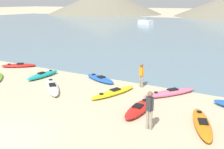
{
  "coord_description": "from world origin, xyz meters",
  "views": [
    {
      "loc": [
        8.37,
        -5.62,
        5.23
      ],
      "look_at": [
        0.04,
        9.03,
        0.5
      ],
      "focal_mm": 42.0,
      "sensor_mm": 36.0,
      "label": 1
    }
  ],
  "objects_px": {
    "kayak_on_sand_3": "(202,123)",
    "kayak_on_sand_9": "(139,108)",
    "kayak_on_sand_0": "(100,79)",
    "kayak_on_sand_7": "(43,75)",
    "kayak_on_sand_4": "(113,92)",
    "kayak_on_sand_5": "(52,87)",
    "person_near_foreground": "(150,108)",
    "moored_boat_4": "(146,22)",
    "kayak_on_sand_2": "(170,93)",
    "person_near_waterline": "(141,74)",
    "kayak_on_sand_1": "(19,65)"
  },
  "relations": [
    {
      "from": "kayak_on_sand_3",
      "to": "kayak_on_sand_9",
      "type": "bearing_deg",
      "value": 177.01
    },
    {
      "from": "kayak_on_sand_0",
      "to": "kayak_on_sand_9",
      "type": "height_order",
      "value": "kayak_on_sand_9"
    },
    {
      "from": "kayak_on_sand_7",
      "to": "kayak_on_sand_9",
      "type": "bearing_deg",
      "value": -14.28
    },
    {
      "from": "kayak_on_sand_4",
      "to": "kayak_on_sand_5",
      "type": "bearing_deg",
      "value": -164.82
    },
    {
      "from": "person_near_foreground",
      "to": "moored_boat_4",
      "type": "bearing_deg",
      "value": 112.71
    },
    {
      "from": "person_near_foreground",
      "to": "kayak_on_sand_0",
      "type": "bearing_deg",
      "value": 138.22
    },
    {
      "from": "kayak_on_sand_4",
      "to": "kayak_on_sand_7",
      "type": "bearing_deg",
      "value": 174.14
    },
    {
      "from": "kayak_on_sand_2",
      "to": "kayak_on_sand_7",
      "type": "relative_size",
      "value": 1.13
    },
    {
      "from": "kayak_on_sand_2",
      "to": "kayak_on_sand_3",
      "type": "bearing_deg",
      "value": -52.5
    },
    {
      "from": "kayak_on_sand_2",
      "to": "moored_boat_4",
      "type": "relative_size",
      "value": 0.78
    },
    {
      "from": "kayak_on_sand_0",
      "to": "kayak_on_sand_2",
      "type": "distance_m",
      "value": 5.07
    },
    {
      "from": "kayak_on_sand_2",
      "to": "person_near_waterline",
      "type": "height_order",
      "value": "person_near_waterline"
    },
    {
      "from": "kayak_on_sand_7",
      "to": "kayak_on_sand_3",
      "type": "bearing_deg",
      "value": -11.35
    },
    {
      "from": "kayak_on_sand_0",
      "to": "person_near_waterline",
      "type": "distance_m",
      "value": 3.1
    },
    {
      "from": "moored_boat_4",
      "to": "kayak_on_sand_7",
      "type": "bearing_deg",
      "value": -76.67
    },
    {
      "from": "person_near_foreground",
      "to": "person_near_waterline",
      "type": "height_order",
      "value": "person_near_foreground"
    },
    {
      "from": "kayak_on_sand_1",
      "to": "kayak_on_sand_7",
      "type": "distance_m",
      "value": 4.09
    },
    {
      "from": "kayak_on_sand_0",
      "to": "kayak_on_sand_4",
      "type": "height_order",
      "value": "kayak_on_sand_0"
    },
    {
      "from": "kayak_on_sand_1",
      "to": "kayak_on_sand_2",
      "type": "xyz_separation_m",
      "value": [
        12.89,
        -0.4,
        0.03
      ]
    },
    {
      "from": "kayak_on_sand_0",
      "to": "kayak_on_sand_5",
      "type": "height_order",
      "value": "kayak_on_sand_5"
    },
    {
      "from": "kayak_on_sand_2",
      "to": "moored_boat_4",
      "type": "xyz_separation_m",
      "value": [
        -19.42,
        43.13,
        0.47
      ]
    },
    {
      "from": "kayak_on_sand_2",
      "to": "moored_boat_4",
      "type": "bearing_deg",
      "value": 114.24
    },
    {
      "from": "kayak_on_sand_0",
      "to": "person_near_foreground",
      "type": "xyz_separation_m",
      "value": [
        5.54,
        -4.95,
        0.83
      ]
    },
    {
      "from": "kayak_on_sand_0",
      "to": "kayak_on_sand_4",
      "type": "distance_m",
      "value": 2.9
    },
    {
      "from": "kayak_on_sand_0",
      "to": "kayak_on_sand_4",
      "type": "bearing_deg",
      "value": -42.57
    },
    {
      "from": "kayak_on_sand_7",
      "to": "moored_boat_4",
      "type": "relative_size",
      "value": 0.69
    },
    {
      "from": "person_near_waterline",
      "to": "kayak_on_sand_4",
      "type": "bearing_deg",
      "value": -113.63
    },
    {
      "from": "kayak_on_sand_9",
      "to": "person_near_foreground",
      "type": "height_order",
      "value": "person_near_foreground"
    },
    {
      "from": "kayak_on_sand_7",
      "to": "person_near_foreground",
      "type": "bearing_deg",
      "value": -20.85
    },
    {
      "from": "kayak_on_sand_0",
      "to": "kayak_on_sand_3",
      "type": "relative_size",
      "value": 0.87
    },
    {
      "from": "kayak_on_sand_4",
      "to": "person_near_waterline",
      "type": "distance_m",
      "value": 2.31
    },
    {
      "from": "kayak_on_sand_3",
      "to": "kayak_on_sand_5",
      "type": "xyz_separation_m",
      "value": [
        -9.07,
        0.65,
        0.0
      ]
    },
    {
      "from": "kayak_on_sand_3",
      "to": "kayak_on_sand_0",
      "type": "bearing_deg",
      "value": 154.06
    },
    {
      "from": "kayak_on_sand_5",
      "to": "person_near_waterline",
      "type": "distance_m",
      "value": 5.57
    },
    {
      "from": "kayak_on_sand_4",
      "to": "kayak_on_sand_7",
      "type": "xyz_separation_m",
      "value": [
        -6.09,
        0.62,
        0.05
      ]
    },
    {
      "from": "kayak_on_sand_2",
      "to": "person_near_waterline",
      "type": "relative_size",
      "value": 2.07
    },
    {
      "from": "kayak_on_sand_3",
      "to": "kayak_on_sand_7",
      "type": "distance_m",
      "value": 11.64
    },
    {
      "from": "kayak_on_sand_2",
      "to": "person_near_foreground",
      "type": "distance_m",
      "value": 4.57
    },
    {
      "from": "kayak_on_sand_2",
      "to": "kayak_on_sand_1",
      "type": "bearing_deg",
      "value": 178.2
    },
    {
      "from": "kayak_on_sand_1",
      "to": "kayak_on_sand_4",
      "type": "xyz_separation_m",
      "value": [
        9.98,
        -1.88,
        -0.01
      ]
    },
    {
      "from": "kayak_on_sand_4",
      "to": "kayak_on_sand_7",
      "type": "height_order",
      "value": "kayak_on_sand_7"
    },
    {
      "from": "kayak_on_sand_4",
      "to": "person_near_waterline",
      "type": "xyz_separation_m",
      "value": [
        0.88,
        2.0,
        0.75
      ]
    },
    {
      "from": "kayak_on_sand_7",
      "to": "kayak_on_sand_0",
      "type": "bearing_deg",
      "value": 18.69
    },
    {
      "from": "kayak_on_sand_5",
      "to": "kayak_on_sand_1",
      "type": "bearing_deg",
      "value": 155.09
    },
    {
      "from": "kayak_on_sand_1",
      "to": "kayak_on_sand_5",
      "type": "height_order",
      "value": "kayak_on_sand_5"
    },
    {
      "from": "person_near_foreground",
      "to": "moored_boat_4",
      "type": "xyz_separation_m",
      "value": [
        -19.92,
        47.59,
        -0.34
      ]
    },
    {
      "from": "kayak_on_sand_4",
      "to": "person_near_foreground",
      "type": "distance_m",
      "value": 4.61
    },
    {
      "from": "kayak_on_sand_1",
      "to": "moored_boat_4",
      "type": "bearing_deg",
      "value": 98.69
    },
    {
      "from": "kayak_on_sand_5",
      "to": "kayak_on_sand_9",
      "type": "xyz_separation_m",
      "value": [
        6.04,
        -0.49,
        0.01
      ]
    },
    {
      "from": "kayak_on_sand_0",
      "to": "kayak_on_sand_7",
      "type": "relative_size",
      "value": 1.01
    }
  ]
}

